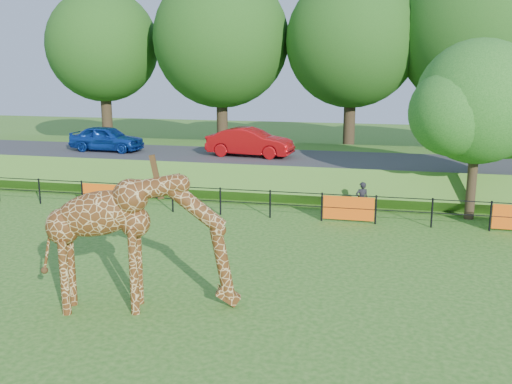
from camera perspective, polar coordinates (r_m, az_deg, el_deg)
ground at (r=14.80m, az=-4.95°, el=-10.56°), size 90.00×90.00×0.00m
giraffe at (r=13.89m, az=-11.45°, el=-4.97°), size 4.77×2.05×3.36m
perimeter_fence at (r=21.99m, az=1.42°, el=-1.20°), size 28.07×0.10×1.10m
embankment at (r=29.20m, az=4.39°, el=2.44°), size 40.00×9.00×1.30m
road at (r=27.62m, az=3.94°, el=3.35°), size 40.00×5.00×0.12m
car_blue at (r=30.50m, az=-14.71°, el=5.21°), size 3.91×1.75×1.31m
car_red at (r=27.81m, az=-0.61°, el=5.01°), size 4.31×1.85×1.38m
visitor at (r=22.45m, az=10.53°, el=-0.74°), size 0.60×0.50×1.39m
tree_east at (r=22.84m, az=21.56°, el=7.93°), size 5.40×4.71×6.76m
bg_tree_line at (r=35.02m, az=9.41°, el=14.77°), size 37.30×8.80×11.82m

